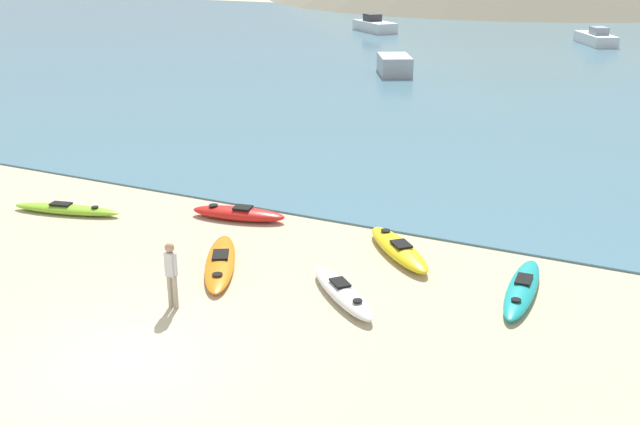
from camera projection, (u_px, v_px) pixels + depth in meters
ground_plane at (126, 362)px, 14.60m from camera, size 400.00×400.00×0.00m
bay_water at (544, 59)px, 51.50m from camera, size 160.00×70.00×0.06m
kayak_on_sand_0 at (343, 292)px, 17.09m from camera, size 2.61×2.44×0.38m
kayak_on_sand_1 at (67, 209)px, 22.48m from camera, size 3.49×1.38×0.32m
kayak_on_sand_2 at (522, 288)px, 17.35m from camera, size 0.84×3.48×0.33m
kayak_on_sand_3 at (220, 262)px, 18.79m from camera, size 2.40×3.48×0.29m
kayak_on_sand_4 at (238, 213)px, 21.99m from camera, size 2.95×1.30×0.41m
kayak_on_sand_5 at (399, 249)px, 19.47m from camera, size 2.77×2.82×0.40m
person_near_foreground at (171, 271)px, 16.45m from camera, size 0.32×0.21×1.56m
moored_boat_1 at (596, 38)px, 58.43m from camera, size 3.89×5.25×1.38m
moored_boat_2 at (394, 65)px, 45.37m from camera, size 3.13×3.71×1.13m
moored_boat_3 at (374, 25)px, 66.71m from camera, size 5.06×4.66×1.50m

